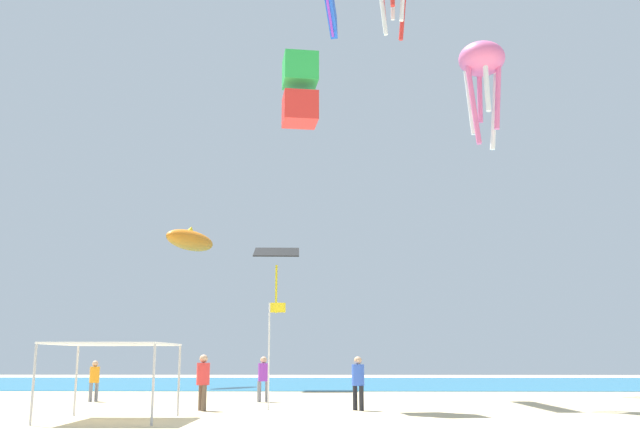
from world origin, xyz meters
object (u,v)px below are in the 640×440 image
at_px(banner_flag, 271,345).
at_px(kite_box_green, 300,90).
at_px(person_near_tent, 203,378).
at_px(person_rightmost, 263,375).
at_px(person_leftmost, 358,379).
at_px(person_central, 94,377).
at_px(kite_octopus_pink, 482,64).
at_px(kite_inflatable_orange, 190,240).
at_px(kite_diamond_black, 277,255).
at_px(canopy_tent, 114,346).

bearing_deg(banner_flag, kite_box_green, 60.82).
height_order(person_near_tent, kite_box_green, kite_box_green).
bearing_deg(person_rightmost, person_leftmost, 115.37).
distance_m(person_central, banner_flag, 9.08).
distance_m(person_rightmost, kite_box_green, 11.89).
relative_size(person_leftmost, person_rightmost, 1.00).
distance_m(kite_box_green, kite_octopus_pink, 15.74).
bearing_deg(kite_inflatable_orange, person_central, -154.46).
distance_m(person_central, person_rightmost, 7.13).
bearing_deg(person_rightmost, person_central, -15.74).
relative_size(person_central, person_rightmost, 0.91).
height_order(banner_flag, kite_inflatable_orange, kite_inflatable_orange).
relative_size(person_central, kite_octopus_pink, 0.27).
height_order(banner_flag, kite_octopus_pink, kite_octopus_pink).
distance_m(person_near_tent, kite_octopus_pink, 25.25).
xyz_separation_m(person_near_tent, person_central, (-5.50, 5.04, -0.13)).
bearing_deg(banner_flag, person_near_tent, -166.59).
relative_size(person_central, kite_diamond_black, 0.41).
bearing_deg(kite_octopus_pink, person_central, 111.03).
bearing_deg(person_rightmost, canopy_tent, 52.73).
relative_size(person_leftmost, kite_diamond_black, 0.45).
distance_m(person_central, kite_diamond_black, 14.60).
bearing_deg(canopy_tent, kite_diamond_black, 80.72).
height_order(person_central, person_rightmost, person_rightmost).
xyz_separation_m(banner_flag, kite_octopus_pink, (10.88, 12.34, 16.13)).
bearing_deg(kite_diamond_black, person_near_tent, 82.96).
bearing_deg(person_leftmost, canopy_tent, -101.79).
distance_m(person_central, kite_inflatable_orange, 17.56).
bearing_deg(canopy_tent, person_rightmost, 66.79).
distance_m(canopy_tent, person_central, 9.47).
bearing_deg(kite_box_green, kite_diamond_black, -91.10).
relative_size(person_central, kite_inflatable_orange, 0.35).
height_order(person_near_tent, person_leftmost, person_near_tent).
bearing_deg(canopy_tent, person_central, 111.67).
distance_m(person_rightmost, kite_diamond_black, 13.11).
bearing_deg(person_central, banner_flag, -88.56).
distance_m(person_leftmost, banner_flag, 3.32).
distance_m(canopy_tent, banner_flag, 6.06).
relative_size(canopy_tent, kite_inflatable_orange, 0.70).
bearing_deg(kite_diamond_black, kite_octopus_pink, 162.27).
bearing_deg(person_near_tent, kite_octopus_pink, -74.94).
relative_size(person_near_tent, kite_box_green, 0.66).
distance_m(canopy_tent, kite_box_green, 13.07).
xyz_separation_m(person_central, kite_octopus_pink, (18.67, 7.85, 17.39)).
bearing_deg(person_leftmost, person_central, -153.54).
height_order(canopy_tent, person_near_tent, canopy_tent).
relative_size(canopy_tent, person_near_tent, 1.76).
height_order(canopy_tent, person_leftmost, canopy_tent).
height_order(person_rightmost, kite_octopus_pink, kite_octopus_pink).
bearing_deg(kite_octopus_pink, person_near_tent, 132.59).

